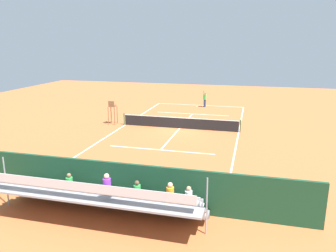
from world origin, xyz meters
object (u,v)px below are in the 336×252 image
object	(u,v)px
tennis_racket	(197,106)
tennis_ball_far	(221,110)
umpire_chair	(112,110)
equipment_bag	(117,193)
tennis_net	(180,123)
bleacher_stand	(103,198)
tennis_player	(205,98)
courtside_bench	(155,189)
tennis_ball_near	(221,112)

from	to	relation	value
tennis_racket	tennis_ball_far	xyz separation A→B (m)	(-2.92, 1.51, 0.02)
umpire_chair	equipment_bag	xyz separation A→B (m)	(-6.09, 13.38, -1.13)
tennis_net	tennis_ball_far	distance (m)	9.12
tennis_racket	bleacher_stand	bearing A→B (deg)	90.73
tennis_net	bleacher_stand	size ratio (longest dim) A/B	1.14
bleacher_stand	equipment_bag	distance (m)	2.07
umpire_chair	equipment_bag	world-z (taller)	umpire_chair
tennis_player	tennis_ball_far	xyz separation A→B (m)	(-2.05, 1.37, -0.98)
bleacher_stand	tennis_ball_far	world-z (taller)	bleacher_stand
tennis_net	courtside_bench	bearing A→B (deg)	97.64
tennis_ball_near	tennis_racket	bearing A→B (deg)	-41.95
tennis_ball_far	bleacher_stand	bearing A→B (deg)	83.83
tennis_ball_far	tennis_net	bearing A→B (deg)	72.59
tennis_racket	umpire_chair	bearing A→B (deg)	59.59
tennis_net	tennis_ball_far	size ratio (longest dim) A/B	156.06
tennis_net	tennis_player	xyz separation A→B (m)	(-0.68, -10.07, 0.51)
equipment_bag	tennis_ball_far	xyz separation A→B (m)	(-2.84, -22.09, -0.15)
tennis_player	tennis_ball_near	xyz separation A→B (m)	(-2.10, 2.54, -0.98)
tennis_net	courtside_bench	xyz separation A→B (m)	(-1.78, 13.27, 0.06)
umpire_chair	tennis_ball_near	distance (m)	11.80
tennis_player	tennis_ball_near	bearing A→B (deg)	129.63
tennis_player	tennis_racket	world-z (taller)	tennis_player
bleacher_stand	equipment_bag	bearing A→B (deg)	-82.92
umpire_chair	tennis_racket	distance (m)	11.93
equipment_bag	tennis_ball_far	size ratio (longest dim) A/B	13.64
equipment_bag	tennis_ball_far	distance (m)	22.27
courtside_bench	tennis_player	distance (m)	23.37
tennis_ball_far	equipment_bag	bearing A→B (deg)	82.68
umpire_chair	tennis_net	bearing A→B (deg)	-179.78
umpire_chair	tennis_ball_near	world-z (taller)	umpire_chair
tennis_net	bleacher_stand	xyz separation A→B (m)	(-0.13, 15.33, 0.40)
equipment_bag	tennis_ball_near	xyz separation A→B (m)	(-2.89, -20.93, -0.15)
tennis_ball_near	umpire_chair	bearing A→B (deg)	40.08
bleacher_stand	umpire_chair	size ratio (longest dim) A/B	4.23
tennis_racket	tennis_ball_near	bearing A→B (deg)	138.05
courtside_bench	tennis_ball_far	size ratio (longest dim) A/B	27.27
equipment_bag	tennis_ball_near	size ratio (longest dim) A/B	13.64
umpire_chair	tennis_ball_near	xyz separation A→B (m)	(-8.98, -7.55, -1.28)
equipment_bag	tennis_player	size ratio (longest dim) A/B	0.47
tennis_player	tennis_ball_near	size ratio (longest dim) A/B	29.18
tennis_net	tennis_ball_near	size ratio (longest dim) A/B	156.06
tennis_player	tennis_racket	size ratio (longest dim) A/B	3.30
tennis_net	courtside_bench	size ratio (longest dim) A/B	5.72
courtside_bench	tennis_ball_far	distance (m)	21.99
tennis_net	tennis_ball_near	world-z (taller)	tennis_net
tennis_net	tennis_ball_near	bearing A→B (deg)	-110.24
equipment_bag	umpire_chair	bearing A→B (deg)	-65.52
equipment_bag	bleacher_stand	bearing A→B (deg)	97.08
bleacher_stand	tennis_ball_near	bearing A→B (deg)	-96.61
tennis_racket	tennis_ball_far	bearing A→B (deg)	152.68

